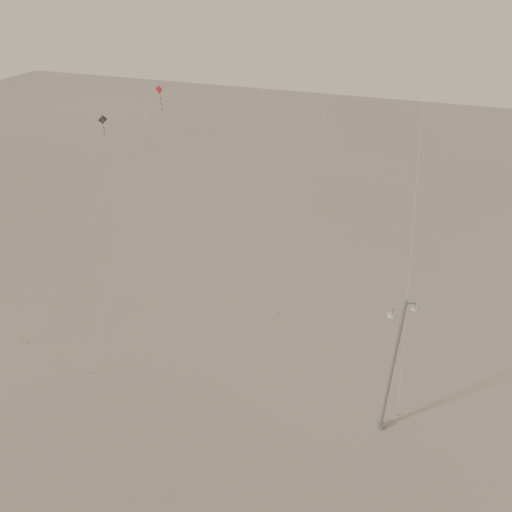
% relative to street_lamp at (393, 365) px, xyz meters
% --- Properties ---
extents(ground, '(160.00, 160.00, 0.00)m').
position_rel_street_lamp_xyz_m(ground, '(-11.94, -0.22, -4.95)').
color(ground, gray).
rests_on(ground, ground).
extents(street_lamp, '(1.52, 0.77, 9.28)m').
position_rel_street_lamp_xyz_m(street_lamp, '(0.00, 0.00, 0.00)').
color(street_lamp, '#919499').
rests_on(street_lamp, ground).
extents(kite_3, '(7.07, 10.71, 16.29)m').
position_rel_street_lamp_xyz_m(kite_3, '(-19.92, 6.89, 6.85)').
color(kite_3, maroon).
rests_on(kite_3, ground).
extents(kite_4, '(3.10, 15.73, 26.02)m').
position_rel_street_lamp_xyz_m(kite_4, '(-1.29, 12.66, 14.17)').
color(kite_4, '#342E2B').
rests_on(kite_4, ground).
extents(kite_5, '(4.39, 12.39, 25.66)m').
position_rel_street_lamp_xyz_m(kite_5, '(-15.14, 22.71, 14.46)').
color(kite_5, '#A6371B').
rests_on(kite_5, ground).
extents(kite_6, '(1.92, 11.35, 13.57)m').
position_rel_street_lamp_xyz_m(kite_6, '(-24.00, 7.83, 5.34)').
color(kite_6, '#342E2B').
rests_on(kite_6, ground).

